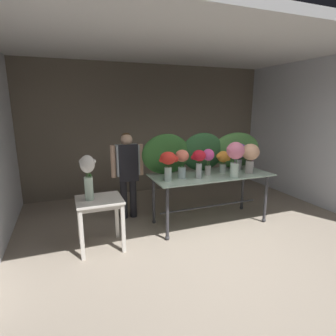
% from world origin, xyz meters
% --- Properties ---
extents(ground_plane, '(8.02, 8.02, 0.00)m').
position_xyz_m(ground_plane, '(0.00, 1.82, 0.00)').
color(ground_plane, gray).
extents(wall_back, '(5.66, 0.12, 2.87)m').
position_xyz_m(wall_back, '(0.00, 3.64, 1.43)').
color(wall_back, '#706656').
rests_on(wall_back, ground).
extents(wall_right, '(0.12, 3.76, 2.87)m').
position_xyz_m(wall_right, '(2.83, 1.82, 1.43)').
color(wall_right, silver).
rests_on(wall_right, ground).
extents(ceiling_slab, '(5.78, 3.76, 0.12)m').
position_xyz_m(ceiling_slab, '(0.00, 1.82, 2.93)').
color(ceiling_slab, silver).
rests_on(ceiling_slab, wall_back).
extents(display_table_glass, '(2.00, 0.84, 0.87)m').
position_xyz_m(display_table_glass, '(0.35, 1.42, 0.73)').
color(display_table_glass, '#ADCDBB').
rests_on(display_table_glass, ground).
extents(side_table_white, '(0.62, 0.55, 0.73)m').
position_xyz_m(side_table_white, '(-1.50, 1.23, 0.62)').
color(side_table_white, silver).
rests_on(side_table_white, ground).
extents(florist, '(0.57, 0.24, 1.52)m').
position_xyz_m(florist, '(-0.89, 2.14, 0.93)').
color(florist, '#232328').
rests_on(florist, ground).
extents(foliage_backdrop, '(2.28, 0.24, 0.67)m').
position_xyz_m(foliage_backdrop, '(0.37, 1.72, 1.19)').
color(foliage_backdrop, '#2D6028').
rests_on(foliage_backdrop, display_table_glass).
extents(vase_coral_stock, '(0.21, 0.21, 0.45)m').
position_xyz_m(vase_coral_stock, '(-0.19, 1.38, 1.13)').
color(vase_coral_stock, silver).
rests_on(vase_coral_stock, display_table_glass).
extents(vase_violet_anemones, '(0.30, 0.30, 0.47)m').
position_xyz_m(vase_violet_anemones, '(0.96, 1.55, 1.16)').
color(vase_violet_anemones, silver).
rests_on(vase_violet_anemones, display_table_glass).
extents(vase_fuchsia_tulips, '(0.19, 0.19, 0.43)m').
position_xyz_m(vase_fuchsia_tulips, '(0.28, 1.41, 1.14)').
color(vase_fuchsia_tulips, silver).
rests_on(vase_fuchsia_tulips, display_table_glass).
extents(vase_scarlet_ranunculus, '(0.29, 0.24, 0.45)m').
position_xyz_m(vase_scarlet_ranunculus, '(-0.46, 1.30, 1.15)').
color(vase_scarlet_ranunculus, silver).
rests_on(vase_scarlet_ranunculus, display_table_glass).
extents(vase_peach_roses, '(0.29, 0.29, 0.50)m').
position_xyz_m(vase_peach_roses, '(1.01, 1.28, 1.17)').
color(vase_peach_roses, silver).
rests_on(vase_peach_roses, display_table_glass).
extents(vase_rosy_carnations, '(0.30, 0.28, 0.57)m').
position_xyz_m(vase_rosy_carnations, '(0.59, 1.11, 1.23)').
color(vase_rosy_carnations, silver).
rests_on(vase_rosy_carnations, display_table_glass).
extents(vase_magenta_dahlias, '(0.18, 0.16, 0.38)m').
position_xyz_m(vase_magenta_dahlias, '(1.23, 1.55, 1.09)').
color(vase_magenta_dahlias, silver).
rests_on(vase_magenta_dahlias, display_table_glass).
extents(vase_sunset_snapdragons, '(0.26, 0.20, 0.37)m').
position_xyz_m(vase_sunset_snapdragons, '(0.59, 1.45, 1.09)').
color(vase_sunset_snapdragons, silver).
rests_on(vase_sunset_snapdragons, display_table_glass).
extents(vase_crimson_freesia, '(0.23, 0.21, 0.45)m').
position_xyz_m(vase_crimson_freesia, '(0.04, 1.27, 1.16)').
color(vase_crimson_freesia, silver).
rests_on(vase_crimson_freesia, display_table_glass).
extents(vase_white_roses_tall, '(0.21, 0.19, 0.62)m').
position_xyz_m(vase_white_roses_tall, '(-1.62, 1.23, 1.09)').
color(vase_white_roses_tall, silver).
rests_on(vase_white_roses_tall, side_table_white).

